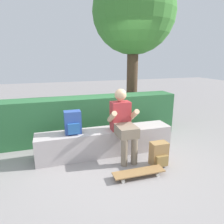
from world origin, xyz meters
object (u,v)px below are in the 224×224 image
at_px(bench_main, 106,141).
at_px(backpack_on_ground, 159,154).
at_px(skateboard_near_person, 139,172).
at_px(backpack_on_bench, 73,123).
at_px(person_skater, 123,122).

distance_m(bench_main, backpack_on_ground, 0.99).
bearing_deg(skateboard_near_person, backpack_on_bench, 133.45).
relative_size(bench_main, backpack_on_bench, 6.23).
height_order(bench_main, skateboard_near_person, bench_main).
xyz_separation_m(bench_main, person_skater, (0.26, -0.21, 0.43)).
distance_m(person_skater, skateboard_near_person, 0.91).
xyz_separation_m(backpack_on_bench, backpack_on_ground, (1.32, -0.67, -0.47)).
bearing_deg(backpack_on_bench, skateboard_near_person, -46.55).
height_order(skateboard_near_person, backpack_on_ground, backpack_on_ground).
xyz_separation_m(bench_main, backpack_on_bench, (-0.59, -0.01, 0.43)).
relative_size(backpack_on_bench, backpack_on_ground, 1.00).
xyz_separation_m(bench_main, skateboard_near_person, (0.26, -0.90, -0.16)).
distance_m(skateboard_near_person, backpack_on_bench, 1.37).
relative_size(person_skater, backpack_on_ground, 3.05).
bearing_deg(backpack_on_bench, backpack_on_ground, -26.90).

